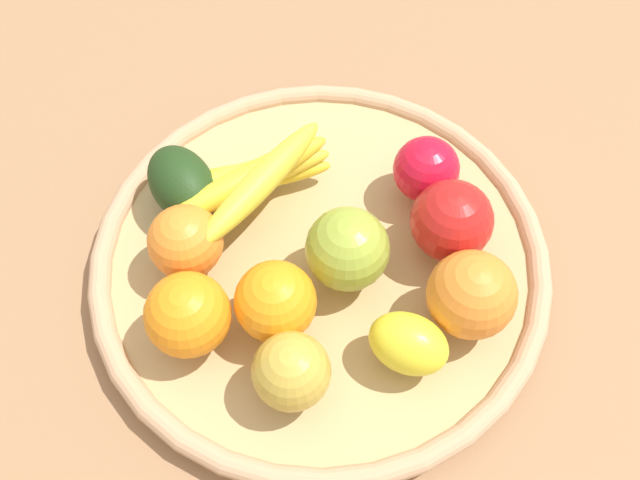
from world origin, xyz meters
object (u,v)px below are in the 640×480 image
apple_3 (452,221)px  avocado (182,184)px  banana_bunch (250,179)px  apple_2 (347,249)px  orange_1 (471,295)px  orange_0 (275,301)px  orange_3 (186,242)px  apple_1 (426,169)px  lemon_0 (408,344)px  orange_2 (188,315)px  apple_0 (291,371)px

apple_3 → avocado: (0.10, 0.24, -0.01)m
banana_bunch → apple_2: (-0.10, -0.07, 0.01)m
orange_1 → apple_2: bearing=54.4°
orange_0 → banana_bunch: (0.14, 0.00, -0.00)m
orange_3 → apple_1: orange_3 is taller
orange_3 → lemon_0: orange_3 is taller
orange_1 → apple_3: size_ratio=1.02×
orange_3 → banana_bunch: bearing=-48.8°
orange_0 → orange_3: size_ratio=1.04×
orange_3 → orange_2: bearing=175.5°
orange_0 → lemon_0: (-0.06, -0.10, -0.01)m
apple_0 → orange_1: 0.17m
apple_2 → apple_3: bearing=-84.5°
banana_bunch → apple_0: (-0.20, -0.00, 0.00)m
orange_0 → orange_1: orange_1 is taller
lemon_0 → orange_3: bearing=52.0°
banana_bunch → orange_1: size_ratio=2.28×
avocado → banana_bunch: bearing=-98.6°
apple_0 → lemon_0: (0.01, -0.10, -0.01)m
orange_2 → lemon_0: bearing=-108.6°
apple_2 → apple_3: size_ratio=1.00×
apple_1 → apple_3: size_ratio=0.85×
lemon_0 → banana_bunch: bearing=28.2°
orange_0 → avocado: bearing=24.1°
orange_3 → lemon_0: bearing=-128.0°
apple_1 → avocado: size_ratio=0.74×
orange_3 → avocado: 0.07m
orange_1 → apple_0: bearing=101.5°
apple_2 → avocado: bearing=51.4°
banana_bunch → orange_3: 0.09m
apple_2 → lemon_0: apple_2 is taller
orange_3 → avocado: bearing=-2.7°
orange_0 → orange_2: (0.00, 0.08, 0.00)m
banana_bunch → apple_1: (-0.02, -0.17, -0.00)m
apple_1 → apple_2: bearing=128.0°
apple_0 → apple_1: bearing=-43.5°
apple_1 → avocado: 0.24m
orange_1 → apple_3: bearing=-5.0°
apple_3 → orange_3: bearing=82.7°
avocado → apple_2: bearing=-128.6°
apple_1 → avocado: apple_1 is taller
lemon_0 → orange_2: 0.19m
apple_1 → orange_2: 0.27m
banana_bunch → avocado: 0.07m
orange_3 → lemon_0: size_ratio=0.99×
banana_bunch → orange_1: orange_1 is taller
orange_0 → apple_1: size_ratio=1.10×
orange_0 → lemon_0: orange_0 is taller
orange_0 → orange_1: size_ratio=0.92×
banana_bunch → apple_2: size_ratio=2.33×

